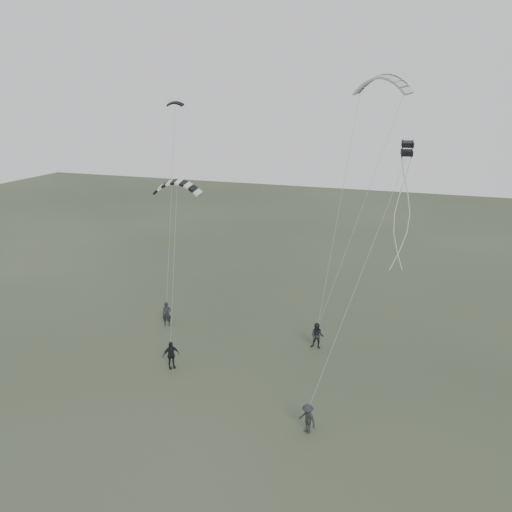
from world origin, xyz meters
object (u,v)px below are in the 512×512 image
(flyer_center, at_px, (171,355))
(kite_pale_large, at_px, (383,77))
(kite_striped, at_px, (176,182))
(kite_box, at_px, (407,148))
(flyer_right, at_px, (317,336))
(flyer_left, at_px, (167,314))
(kite_dark_small, at_px, (175,103))
(flyer_far, at_px, (307,419))

(flyer_center, bearing_deg, kite_pale_large, 0.25)
(kite_striped, height_order, kite_box, kite_box)
(flyer_right, xyz_separation_m, kite_pale_large, (2.57, 6.00, 17.09))
(kite_striped, distance_m, kite_box, 13.73)
(kite_pale_large, bearing_deg, flyer_left, -132.50)
(kite_pale_large, distance_m, kite_box, 10.58)
(kite_striped, bearing_deg, flyer_right, 14.77)
(flyer_left, height_order, kite_dark_small, kite_dark_small)
(kite_pale_large, bearing_deg, flyer_right, -89.09)
(kite_box, bearing_deg, flyer_far, -131.57)
(kite_box, bearing_deg, flyer_center, 179.44)
(kite_dark_small, height_order, kite_striped, kite_dark_small)
(flyer_left, xyz_separation_m, flyer_far, (13.13, -9.02, -0.11))
(flyer_right, xyz_separation_m, flyer_center, (-8.31, -5.67, -0.01))
(kite_dark_small, bearing_deg, flyer_center, -73.65)
(kite_dark_small, relative_size, kite_box, 1.89)
(kite_pale_large, height_order, kite_striped, kite_pale_large)
(flyer_far, distance_m, kite_dark_small, 24.94)
(flyer_center, height_order, flyer_far, flyer_center)
(kite_dark_small, distance_m, kite_striped, 9.98)
(flyer_left, height_order, flyer_center, flyer_left)
(kite_striped, relative_size, kite_box, 4.34)
(flyer_left, distance_m, kite_box, 21.54)
(flyer_center, relative_size, kite_striped, 0.62)
(flyer_center, relative_size, kite_dark_small, 1.42)
(kite_box, bearing_deg, flyer_right, 135.03)
(flyer_left, bearing_deg, kite_dark_small, 80.30)
(kite_dark_small, xyz_separation_m, kite_box, (17.53, -8.01, -2.11))
(kite_dark_small, height_order, kite_pale_large, kite_pale_large)
(flyer_center, distance_m, kite_dark_small, 18.89)
(kite_pale_large, distance_m, kite_striped, 15.85)
(flyer_center, bearing_deg, flyer_right, -12.47)
(kite_pale_large, relative_size, kite_box, 6.14)
(kite_pale_large, bearing_deg, flyer_far, -69.96)
(flyer_left, relative_size, flyer_far, 1.13)
(flyer_far, bearing_deg, kite_pale_large, 116.35)
(flyer_left, bearing_deg, flyer_right, -19.95)
(kite_dark_small, bearing_deg, flyer_far, -50.42)
(flyer_far, bearing_deg, flyer_right, 129.66)
(flyer_left, height_order, kite_striped, kite_striped)
(kite_box, bearing_deg, kite_pale_large, 94.74)
(flyer_right, relative_size, flyer_center, 1.01)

